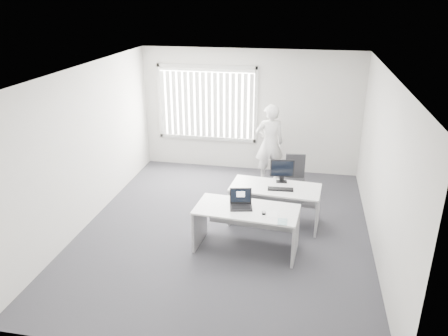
% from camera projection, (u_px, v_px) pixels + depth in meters
% --- Properties ---
extents(ground, '(6.00, 6.00, 0.00)m').
position_uv_depth(ground, '(225.00, 230.00, 7.77)').
color(ground, '#424248').
rests_on(ground, ground).
extents(wall_back, '(5.00, 0.02, 2.80)m').
position_uv_depth(wall_back, '(250.00, 111.00, 9.98)').
color(wall_back, silver).
rests_on(wall_back, ground).
extents(wall_front, '(5.00, 0.02, 2.80)m').
position_uv_depth(wall_front, '(170.00, 255.00, 4.52)').
color(wall_front, silver).
rests_on(wall_front, ground).
extents(wall_left, '(0.02, 6.00, 2.80)m').
position_uv_depth(wall_left, '(86.00, 147.00, 7.69)').
color(wall_left, silver).
rests_on(wall_left, ground).
extents(wall_right, '(0.02, 6.00, 2.80)m').
position_uv_depth(wall_right, '(382.00, 167.00, 6.80)').
color(wall_right, silver).
rests_on(wall_right, ground).
extents(ceiling, '(5.00, 6.00, 0.02)m').
position_uv_depth(ceiling, '(225.00, 71.00, 6.72)').
color(ceiling, white).
rests_on(ceiling, wall_back).
extents(window, '(2.32, 0.06, 1.76)m').
position_uv_depth(window, '(207.00, 103.00, 10.06)').
color(window, '#B4B3AF').
rests_on(window, wall_back).
extents(blinds, '(2.20, 0.10, 1.50)m').
position_uv_depth(blinds, '(206.00, 105.00, 10.02)').
color(blinds, white).
rests_on(blinds, wall_back).
extents(desk_near, '(1.69, 0.89, 0.74)m').
position_uv_depth(desk_near, '(246.00, 220.00, 6.99)').
color(desk_near, white).
rests_on(desk_near, ground).
extents(desk_far, '(1.63, 0.86, 0.72)m').
position_uv_depth(desk_far, '(275.00, 197.00, 7.82)').
color(desk_far, white).
rests_on(desk_far, ground).
extents(office_chair, '(0.56, 0.56, 0.93)m').
position_uv_depth(office_chair, '(294.00, 187.00, 8.80)').
color(office_chair, black).
rests_on(office_chair, ground).
extents(person, '(0.74, 0.60, 1.74)m').
position_uv_depth(person, '(270.00, 144.00, 9.49)').
color(person, silver).
rests_on(person, ground).
extents(laptop, '(0.41, 0.38, 0.27)m').
position_uv_depth(laptop, '(241.00, 200.00, 6.88)').
color(laptop, black).
rests_on(laptop, desk_near).
extents(paper_sheet, '(0.28, 0.21, 0.00)m').
position_uv_depth(paper_sheet, '(268.00, 214.00, 6.76)').
color(paper_sheet, white).
rests_on(paper_sheet, desk_near).
extents(mouse, '(0.07, 0.10, 0.04)m').
position_uv_depth(mouse, '(264.00, 213.00, 6.75)').
color(mouse, '#B7B7B9').
rests_on(mouse, paper_sheet).
extents(booklet, '(0.15, 0.20, 0.01)m').
position_uv_depth(booklet, '(282.00, 222.00, 6.51)').
color(booklet, white).
rests_on(booklet, desk_near).
extents(keyboard, '(0.46, 0.18, 0.02)m').
position_uv_depth(keyboard, '(280.00, 189.00, 7.63)').
color(keyboard, black).
rests_on(keyboard, desk_far).
extents(monitor, '(0.44, 0.18, 0.43)m').
position_uv_depth(monitor, '(282.00, 171.00, 7.87)').
color(monitor, black).
rests_on(monitor, desk_far).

